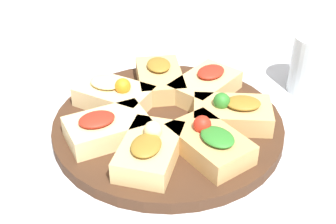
# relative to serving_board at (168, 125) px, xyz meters

# --- Properties ---
(ground_plane) EXTENTS (3.00, 3.00, 0.00)m
(ground_plane) POSITION_rel_serving_board_xyz_m (0.00, 0.00, -0.01)
(ground_plane) COLOR silver
(serving_board) EXTENTS (0.33, 0.33, 0.02)m
(serving_board) POSITION_rel_serving_board_xyz_m (0.00, 0.00, 0.00)
(serving_board) COLOR #422819
(serving_board) RESTS_ON ground_plane
(focaccia_slice_0) EXTENTS (0.09, 0.12, 0.04)m
(focaccia_slice_0) POSITION_rel_serving_board_xyz_m (-0.02, 0.09, 0.03)
(focaccia_slice_0) COLOR #E5C689
(focaccia_slice_0) RESTS_ON serving_board
(focaccia_slice_1) EXTENTS (0.13, 0.11, 0.05)m
(focaccia_slice_1) POSITION_rel_serving_board_xyz_m (-0.08, 0.04, 0.03)
(focaccia_slice_1) COLOR #DBB775
(focaccia_slice_1) RESTS_ON serving_board
(focaccia_slice_2) EXTENTS (0.13, 0.10, 0.05)m
(focaccia_slice_2) POSITION_rel_serving_board_xyz_m (-0.08, -0.04, 0.03)
(focaccia_slice_2) COLOR tan
(focaccia_slice_2) RESTS_ON serving_board
(focaccia_slice_3) EXTENTS (0.09, 0.12, 0.05)m
(focaccia_slice_3) POSITION_rel_serving_board_xyz_m (-0.03, -0.09, 0.03)
(focaccia_slice_3) COLOR tan
(focaccia_slice_3) RESTS_ON serving_board
(focaccia_slice_4) EXTENTS (0.12, 0.13, 0.04)m
(focaccia_slice_4) POSITION_rel_serving_board_xyz_m (0.06, -0.07, 0.03)
(focaccia_slice_4) COLOR #DBB775
(focaccia_slice_4) RESTS_ON serving_board
(focaccia_slice_5) EXTENTS (0.11, 0.08, 0.04)m
(focaccia_slice_5) POSITION_rel_serving_board_xyz_m (0.09, -0.01, 0.03)
(focaccia_slice_5) COLOR tan
(focaccia_slice_5) RESTS_ON serving_board
(focaccia_slice_6) EXTENTS (0.12, 0.13, 0.05)m
(focaccia_slice_6) POSITION_rel_serving_board_xyz_m (0.06, 0.07, 0.03)
(focaccia_slice_6) COLOR #E5C689
(focaccia_slice_6) RESTS_ON serving_board
(plate_right) EXTENTS (0.22, 0.22, 0.02)m
(plate_right) POSITION_rel_serving_board_xyz_m (0.24, 0.24, -0.00)
(plate_right) COLOR white
(plate_right) RESTS_ON ground_plane
(water_glass) EXTENTS (0.07, 0.07, 0.10)m
(water_glass) POSITION_rel_serving_board_xyz_m (0.06, -0.25, 0.04)
(water_glass) COLOR silver
(water_glass) RESTS_ON ground_plane
(napkin_stack) EXTENTS (0.15, 0.14, 0.01)m
(napkin_stack) POSITION_rel_serving_board_xyz_m (0.30, -0.13, -0.01)
(napkin_stack) COLOR white
(napkin_stack) RESTS_ON ground_plane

